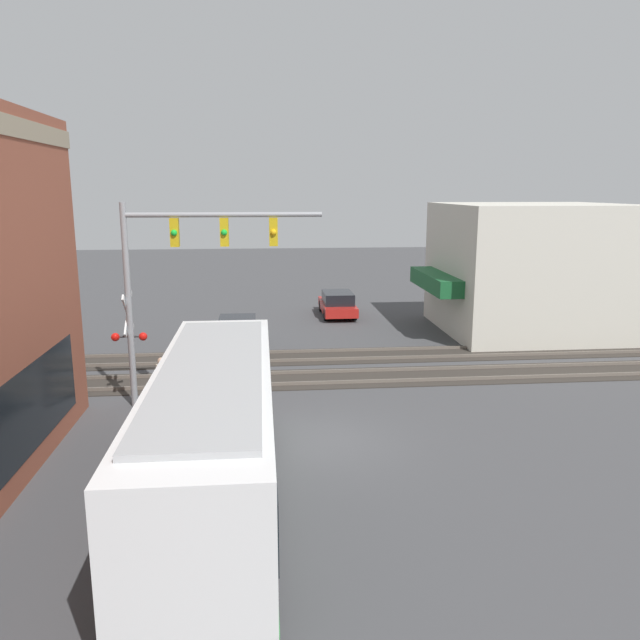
% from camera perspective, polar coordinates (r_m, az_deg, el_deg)
% --- Properties ---
extents(ground_plane, '(120.00, 120.00, 0.00)m').
position_cam_1_polar(ground_plane, '(18.19, 0.33, -11.08)').
color(ground_plane, '#424244').
extents(shop_building, '(8.26, 9.81, 6.39)m').
position_cam_1_polar(shop_building, '(33.16, 18.64, 4.49)').
color(shop_building, beige).
rests_on(shop_building, ground).
extents(city_bus, '(10.88, 2.59, 3.30)m').
position_cam_1_polar(city_bus, '(14.34, -9.65, -9.87)').
color(city_bus, white).
rests_on(city_bus, ground).
extents(traffic_signal_gantry, '(0.42, 6.36, 6.70)m').
position_cam_1_polar(traffic_signal_gantry, '(20.50, -12.17, 5.53)').
color(traffic_signal_gantry, gray).
rests_on(traffic_signal_gantry, ground).
extents(crossing_signal, '(1.41, 1.18, 3.81)m').
position_cam_1_polar(crossing_signal, '(21.63, -17.02, -1.47)').
color(crossing_signal, gray).
rests_on(crossing_signal, ground).
extents(rail_track_near, '(2.60, 60.00, 0.15)m').
position_cam_1_polar(rail_track_near, '(23.80, -1.11, -5.40)').
color(rail_track_near, '#332D28').
rests_on(rail_track_near, ground).
extents(rail_track_far, '(2.60, 60.00, 0.15)m').
position_cam_1_polar(rail_track_far, '(26.86, -1.63, -3.38)').
color(rail_track_far, '#332D28').
rests_on(rail_track_far, ground).
extents(parked_car_white, '(4.89, 1.82, 1.49)m').
position_cam_1_polar(parked_car_white, '(27.98, -7.55, -1.45)').
color(parked_car_white, silver).
rests_on(parked_car_white, ground).
extents(parked_car_red, '(4.40, 1.82, 1.39)m').
position_cam_1_polar(parked_car_red, '(35.55, 1.61, 1.43)').
color(parked_car_red, '#B21E19').
rests_on(parked_car_red, ground).
extents(pedestrian_at_crossing, '(0.34, 0.34, 1.75)m').
position_cam_1_polar(pedestrian_at_crossing, '(21.09, -14.24, -5.59)').
color(pedestrian_at_crossing, black).
rests_on(pedestrian_at_crossing, ground).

